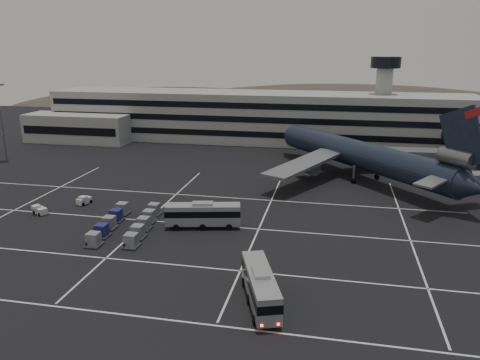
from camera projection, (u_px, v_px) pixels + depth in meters
name	position (u px, v px, depth m)	size (l,w,h in m)	color
ground	(175.00, 233.00, 69.56)	(260.00, 260.00, 0.00)	black
lane_markings	(182.00, 232.00, 70.06)	(90.00, 55.62, 0.01)	silver
terminal	(246.00, 117.00, 135.18)	(125.00, 26.00, 24.00)	gray
hills	(326.00, 128.00, 229.45)	(352.00, 180.00, 44.00)	#38332B
lightpole_left	(0.00, 112.00, 109.86)	(2.40, 2.40, 18.28)	slate
trijet_main	(362.00, 155.00, 95.92)	(41.68, 47.60, 18.08)	black
bus_near	(260.00, 285.00, 50.07)	(6.10, 11.46, 3.96)	#999CA1
bus_far	(203.00, 214.00, 71.13)	(11.73, 5.06, 4.04)	#999CA1
tug_a	(84.00, 200.00, 82.00)	(2.17, 2.79, 1.59)	beige
tug_b	(40.00, 210.00, 77.14)	(2.87, 2.50, 1.59)	beige
uld_cluster	(126.00, 223.00, 70.72)	(9.27, 15.97, 1.97)	#2D2D30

